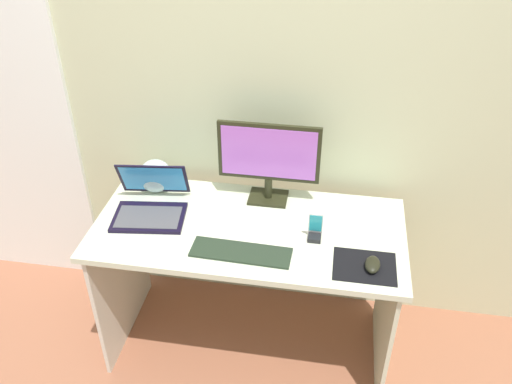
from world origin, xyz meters
TOP-DOWN VIEW (x-y plane):
  - ground_plane at (0.00, 0.00)m, footprint 8.00×8.00m
  - wall_back at (0.00, 0.41)m, footprint 6.00×0.04m
  - desk at (0.00, 0.00)m, footprint 1.36×0.65m
  - monitor at (0.05, 0.23)m, footprint 0.46×0.14m
  - laptop at (-0.45, 0.04)m, footprint 0.35×0.35m
  - fishbowl at (-0.49, 0.22)m, footprint 0.16×0.16m
  - keyboard_external at (0.00, -0.18)m, footprint 0.42×0.14m
  - mousepad at (0.50, -0.18)m, footprint 0.25×0.20m
  - mouse at (0.53, -0.18)m, footprint 0.07×0.10m
  - phone_in_dock at (0.29, -0.03)m, footprint 0.06×0.06m

SIDE VIEW (x-z plane):
  - ground_plane at x=0.00m, z-range 0.00..0.00m
  - desk at x=0.00m, z-range 0.21..0.96m
  - mousepad at x=0.50m, z-range 0.75..0.75m
  - keyboard_external at x=0.00m, z-range 0.75..0.76m
  - mouse at x=0.53m, z-range 0.75..0.79m
  - laptop at x=-0.45m, z-range 0.69..0.90m
  - phone_in_dock at x=0.29m, z-range 0.73..0.86m
  - fishbowl at x=-0.49m, z-range 0.74..0.90m
  - monitor at x=0.05m, z-range 0.77..1.16m
  - wall_back at x=0.00m, z-range 0.00..2.50m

